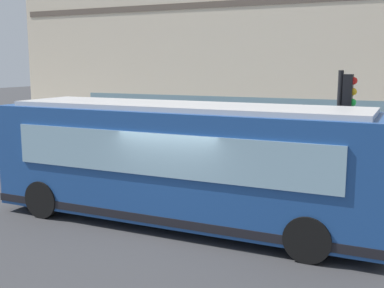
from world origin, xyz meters
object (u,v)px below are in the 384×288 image
city_bus_nearside (183,164)px  traffic_light_near_corner (344,114)px  pedestrian_near_hydrant (152,139)px  newspaper_vending_box (356,185)px

city_bus_nearside → traffic_light_near_corner: (2.38, -3.58, 1.20)m
traffic_light_near_corner → pedestrian_near_hydrant: size_ratio=2.39×
newspaper_vending_box → traffic_light_near_corner: bearing=164.0°
city_bus_nearside → pedestrian_near_hydrant: city_bus_nearside is taller
traffic_light_near_corner → newspaper_vending_box: 2.44m
city_bus_nearside → pedestrian_near_hydrant: size_ratio=6.44×
pedestrian_near_hydrant → traffic_light_near_corner: bearing=-115.7°
city_bus_nearside → pedestrian_near_hydrant: (6.20, 4.35, -0.51)m
city_bus_nearside → traffic_light_near_corner: 4.46m
traffic_light_near_corner → city_bus_nearside: bearing=123.6°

